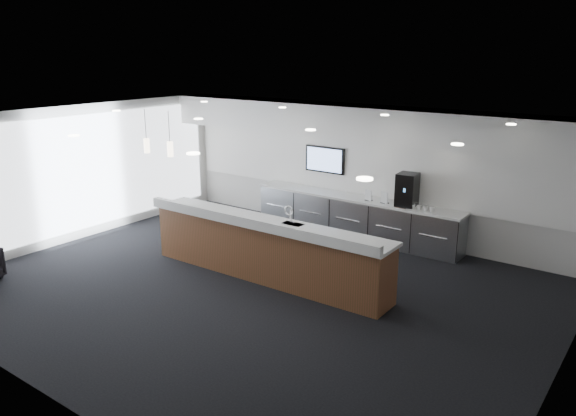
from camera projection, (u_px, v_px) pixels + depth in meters
The scene contains 24 objects.
ground at pixel (253, 289), 10.08m from camera, with size 10.00×10.00×0.00m, color black.
ceiling at pixel (250, 122), 9.26m from camera, with size 10.00×8.00×0.02m, color black.
back_wall at pixel (364, 170), 12.78m from camera, with size 10.00×0.02×3.00m, color silver.
left_wall at pixel (79, 173), 12.51m from camera, with size 0.02×8.00×3.00m, color silver.
right_wall at pixel (568, 276), 6.84m from camera, with size 0.02×8.00×3.00m, color silver.
soffit_bulkhead at pixel (356, 122), 12.12m from camera, with size 10.00×0.90×0.70m, color white.
alcove_panel at pixel (364, 166), 12.73m from camera, with size 9.80×0.06×1.40m, color white.
window_blinds_wall at pixel (80, 173), 12.49m from camera, with size 0.04×7.36×2.55m, color silver.
back_credenza at pixel (355, 217), 12.78m from camera, with size 5.06×0.66×0.95m.
wall_tv at pixel (325, 160), 13.24m from camera, with size 1.05×0.08×0.62m.
pendant_left at pixel (186, 146), 11.45m from camera, with size 0.12×0.12×0.30m, color beige.
pendant_right at pixel (162, 143), 11.85m from camera, with size 0.12×0.12×0.30m, color beige.
ceiling_can_lights at pixel (250, 124), 9.27m from camera, with size 7.00×5.00×0.02m, color white, non-canonical shape.
service_counter at pixel (266, 249), 10.45m from camera, with size 5.09×0.88×1.49m.
coffee_machine at pixel (407, 190), 11.86m from camera, with size 0.44×0.55×0.70m.
info_sign_left at pixel (368, 195), 12.30m from camera, with size 0.18×0.02×0.24m, color silver.
info_sign_right at pixel (384, 198), 12.08m from camera, with size 0.19×0.02×0.26m, color silver.
cup_0 at pixel (432, 210), 11.47m from camera, with size 0.10×0.10×0.09m, color white.
cup_1 at pixel (426, 209), 11.55m from camera, with size 0.10×0.10×0.09m, color white.
cup_2 at pixel (419, 207), 11.63m from camera, with size 0.10×0.10×0.09m, color white.
cup_3 at pixel (413, 206), 11.71m from camera, with size 0.10×0.10×0.09m, color white.
cup_4 at pixel (407, 205), 11.79m from camera, with size 0.10×0.10×0.09m, color white.
cup_5 at pixel (401, 204), 11.87m from camera, with size 0.10×0.10×0.09m, color white.
cup_6 at pixel (395, 203), 11.95m from camera, with size 0.10×0.10×0.09m, color white.
Camera 1 is at (5.98, -7.15, 4.16)m, focal length 35.00 mm.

